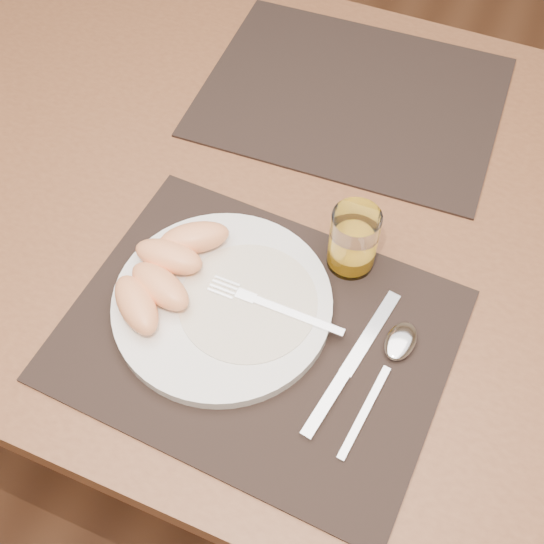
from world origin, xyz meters
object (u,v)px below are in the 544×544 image
(knife, at_px, (345,374))
(placemat_near, at_px, (257,334))
(table, at_px, (302,236))
(plate, at_px, (222,303))
(juice_glass, at_px, (353,242))
(placemat_far, at_px, (352,96))
(spoon, at_px, (396,351))
(fork, at_px, (264,303))

(knife, bearing_deg, placemat_near, 175.08)
(table, xyz_separation_m, plate, (-0.03, -0.20, 0.10))
(table, bearing_deg, plate, -98.11)
(table, height_order, juice_glass, juice_glass)
(table, height_order, placemat_far, placemat_far)
(placemat_far, distance_m, plate, 0.42)
(spoon, distance_m, juice_glass, 0.14)
(knife, bearing_deg, fork, 160.47)
(table, distance_m, plate, 0.23)
(placemat_far, relative_size, knife, 2.05)
(spoon, bearing_deg, table, 135.88)
(placemat_near, height_order, spoon, spoon)
(table, bearing_deg, juice_glass, -39.07)
(plate, height_order, spoon, plate)
(placemat_far, bearing_deg, juice_glass, -71.26)
(plate, relative_size, fork, 1.54)
(placemat_near, distance_m, juice_glass, 0.17)
(table, bearing_deg, spoon, -44.12)
(knife, height_order, spoon, spoon)
(plate, height_order, knife, plate)
(fork, bearing_deg, spoon, 2.18)
(placemat_far, relative_size, fork, 2.57)
(plate, xyz_separation_m, juice_glass, (0.12, 0.13, 0.03))
(spoon, bearing_deg, placemat_far, 115.76)
(plate, distance_m, fork, 0.05)
(table, relative_size, juice_glass, 15.16)
(placemat_near, relative_size, knife, 2.05)
(fork, distance_m, knife, 0.13)
(placemat_near, relative_size, placemat_far, 1.00)
(spoon, bearing_deg, fork, -177.82)
(placemat_far, distance_m, fork, 0.41)
(table, height_order, spoon, spoon)
(placemat_far, distance_m, spoon, 0.45)
(table, bearing_deg, fork, -83.77)
(plate, bearing_deg, juice_glass, 45.92)
(placemat_far, height_order, plate, plate)
(placemat_far, height_order, fork, fork)
(table, height_order, plate, plate)
(placemat_near, bearing_deg, plate, 161.70)
(plate, relative_size, knife, 1.23)
(placemat_near, relative_size, fork, 2.57)
(plate, bearing_deg, knife, -9.35)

